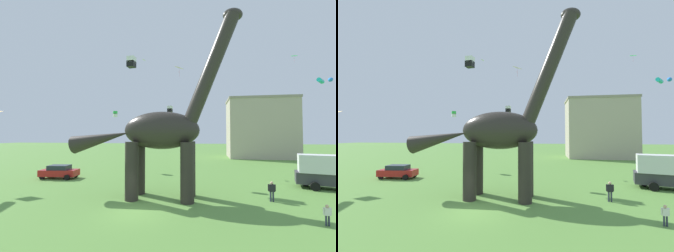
{
  "view_description": "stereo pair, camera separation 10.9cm",
  "coord_description": "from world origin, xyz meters",
  "views": [
    {
      "loc": [
        4.51,
        -14.66,
        5.09
      ],
      "look_at": [
        1.31,
        4.52,
        5.85
      ],
      "focal_mm": 24.37,
      "sensor_mm": 36.0,
      "label": 1
    },
    {
      "loc": [
        4.61,
        -14.64,
        5.09
      ],
      "look_at": [
        1.31,
        4.52,
        5.85
      ],
      "focal_mm": 24.37,
      "sensor_mm": 36.0,
      "label": 2
    }
  ],
  "objects": [
    {
      "name": "person_near_flyer",
      "position": [
        9.45,
        4.0,
        0.93
      ],
      "size": [
        0.57,
        0.25,
        1.53
      ],
      "rotation": [
        0.0,
        0.0,
        0.87
      ],
      "color": "#2D3347",
      "rests_on": "ground_plane"
    },
    {
      "name": "person_far_spectator",
      "position": [
        11.19,
        -0.44,
        0.72
      ],
      "size": [
        0.44,
        0.2,
        1.18
      ],
      "rotation": [
        0.0,
        0.0,
        3.64
      ],
      "color": "#2D3347",
      "rests_on": "ground_plane"
    },
    {
      "name": "kite_trailing",
      "position": [
        -4.51,
        11.95,
        14.08
      ],
      "size": [
        1.02,
        1.02,
        1.31
      ],
      "color": "white"
    },
    {
      "name": "kite_apex",
      "position": [
        -9.32,
        18.61,
        8.33
      ],
      "size": [
        0.83,
        0.83,
        0.87
      ],
      "color": "green"
    },
    {
      "name": "parked_sedan_left",
      "position": [
        -12.49,
        9.76,
        0.81
      ],
      "size": [
        4.37,
        2.24,
        1.55
      ],
      "rotation": [
        0.0,
        0.0,
        0.11
      ],
      "color": "red",
      "rests_on": "ground_plane"
    },
    {
      "name": "dinosaur_sculpture",
      "position": [
        0.84,
        3.6,
        5.46
      ],
      "size": [
        14.45,
        3.06,
        15.11
      ],
      "rotation": [
        0.0,
        0.0,
        -0.03
      ],
      "color": "#2D2823",
      "rests_on": "ground_plane"
    },
    {
      "name": "kite_high_left",
      "position": [
        -5.72,
        22.07,
        17.73
      ],
      "size": [
        0.48,
        0.69,
        0.24
      ],
      "color": "white"
    },
    {
      "name": "parked_box_truck",
      "position": [
        15.84,
        9.16,
        1.65
      ],
      "size": [
        5.96,
        3.55,
        3.2
      ],
      "rotation": [
        0.0,
        0.0,
        -0.28
      ],
      "color": "#38383D",
      "rests_on": "ground_plane"
    },
    {
      "name": "kite_far_left",
      "position": [
        0.49,
        10.72,
        8.03
      ],
      "size": [
        0.57,
        0.57,
        0.71
      ],
      "color": "white"
    },
    {
      "name": "kite_far_right",
      "position": [
        2.24,
        4.9,
        10.95
      ],
      "size": [
        0.8,
        0.87,
        0.92
      ],
      "color": "yellow"
    },
    {
      "name": "kite_near_low",
      "position": [
        18.65,
        24.5,
        17.87
      ],
      "size": [
        0.98,
        0.71,
        1.24
      ],
      "color": "green"
    },
    {
      "name": "background_building_block",
      "position": [
        16.59,
        39.4,
        6.66
      ],
      "size": [
        14.39,
        9.6,
        13.3
      ],
      "color": "#B7A893",
      "rests_on": "ground_plane"
    },
    {
      "name": "kite_mid_center",
      "position": [
        18.72,
        15.88,
        11.8
      ],
      "size": [
        1.87,
        1.78,
        0.53
      ],
      "color": "#19B2B7"
    },
    {
      "name": "ground_plane",
      "position": [
        0.0,
        0.0,
        0.0
      ],
      "size": [
        240.0,
        240.0,
        0.0
      ],
      "primitive_type": "plane",
      "color": "#5B8E3D"
    }
  ]
}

